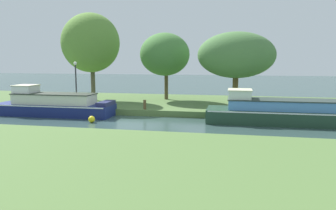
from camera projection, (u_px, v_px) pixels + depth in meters
ground_plane at (129, 122)px, 19.75m from camera, size 120.00×120.00×0.00m
riverbank_far at (157, 103)px, 26.51m from camera, size 72.00×10.00×0.40m
riverbank_near at (45, 165)px, 10.99m from camera, size 72.00×10.00×0.40m
navy_barge at (54, 105)px, 21.94m from camera, size 8.03×2.14×2.00m
forest_narrowboat at (297, 113)px, 18.91m from camera, size 10.67×2.36×1.95m
willow_tree_left at (91, 43)px, 25.98m from camera, size 4.62×4.27×6.92m
willow_tree_centre at (165, 54)px, 26.36m from camera, size 3.97×4.03×5.40m
willow_tree_right at (236, 55)px, 23.70m from camera, size 5.59×3.44×5.28m
lamp_post at (76, 78)px, 23.34m from camera, size 0.24×0.24×3.14m
mooring_post_near at (145, 105)px, 21.90m from camera, size 0.19×0.19×0.63m
channel_buoy at (92, 119)px, 19.41m from camera, size 0.40×0.40×0.40m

